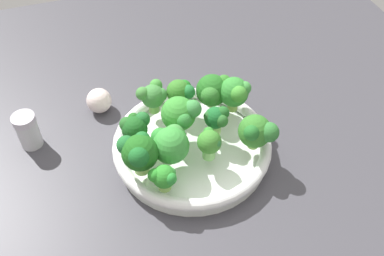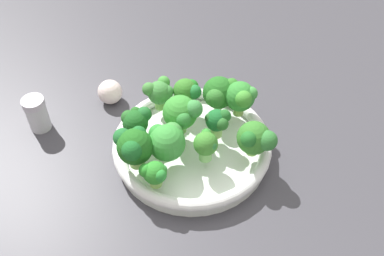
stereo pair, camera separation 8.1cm
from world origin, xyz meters
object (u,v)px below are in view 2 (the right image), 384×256
broccoli_floret_2 (134,146)px  broccoli_floret_8 (136,121)px  pepper_shaker (37,114)px  bowl (192,146)px  broccoli_floret_4 (182,113)px  broccoli_floret_6 (167,140)px  broccoli_floret_9 (206,144)px  broccoli_floret_0 (160,92)px  broccoli_floret_11 (188,91)px  broccoli_floret_3 (155,173)px  broccoli_floret_5 (241,97)px  garlic_bulb (110,92)px  broccoli_floret_10 (255,139)px  broccoli_floret_7 (218,121)px  broccoli_floret_1 (220,93)px

broccoli_floret_2 → broccoli_floret_8: broccoli_floret_2 is taller
pepper_shaker → bowl: bearing=157.5°
broccoli_floret_2 → broccoli_floret_4: size_ratio=0.97×
broccoli_floret_8 → broccoli_floret_6: bearing=130.0°
broccoli_floret_9 → broccoli_floret_0: bearing=-66.4°
broccoli_floret_11 → bowl: bearing=85.1°
broccoli_floret_0 → broccoli_floret_9: broccoli_floret_0 is taller
bowl → broccoli_floret_3: (7.85, 9.08, 4.95)cm
broccoli_floret_0 → broccoli_floret_5: size_ratio=0.85×
broccoli_floret_5 → broccoli_floret_0: bearing=-18.2°
broccoli_floret_2 → broccoli_floret_4: broccoli_floret_4 is taller
broccoli_floret_4 → broccoli_floret_5: bearing=-167.8°
broccoli_floret_0 → pepper_shaker: size_ratio=0.84×
bowl → broccoli_floret_2: 13.35cm
broccoli_floret_0 → garlic_bulb: bearing=-37.9°
broccoli_floret_3 → pepper_shaker: (21.14, -21.09, -3.17)cm
broccoli_floret_8 → broccoli_floret_10: (-20.19, 8.37, 0.54)cm
garlic_bulb → broccoli_floret_9: bearing=126.1°
broccoli_floret_3 → broccoli_floret_8: bearing=-80.3°
broccoli_floret_0 → broccoli_floret_3: broccoli_floret_0 is taller
broccoli_floret_7 → garlic_bulb: 26.36cm
broccoli_floret_10 → broccoli_floret_2: bearing=-3.5°
broccoli_floret_8 → broccoli_floret_3: bearing=99.7°
broccoli_floret_2 → broccoli_floret_11: 17.57cm
broccoli_floret_1 → broccoli_floret_9: bearing=67.6°
broccoli_floret_4 → broccoli_floret_2: bearing=34.3°
bowl → broccoli_floret_4: broccoli_floret_4 is taller
broccoli_floret_4 → broccoli_floret_5: (-11.74, -2.54, -0.27)cm
broccoli_floret_3 → broccoli_floret_6: bearing=-116.0°
broccoli_floret_9 → broccoli_floret_11: 13.97cm
broccoli_floret_5 → pepper_shaker: 40.18cm
broccoli_floret_4 → broccoli_floret_9: 7.82cm
broccoli_floret_0 → broccoli_floret_10: size_ratio=0.92×
broccoli_floret_2 → broccoli_floret_3: broccoli_floret_2 is taller
broccoli_floret_1 → broccoli_floret_3: bearing=48.6°
broccoli_floret_0 → broccoli_floret_1: broccoli_floret_1 is taller
broccoli_floret_6 → broccoli_floret_10: bearing=171.1°
broccoli_floret_0 → broccoli_floret_4: size_ratio=0.79×
broccoli_floret_1 → broccoli_floret_11: bearing=-16.4°
broccoli_floret_5 → broccoli_floret_10: broccoli_floret_5 is taller
broccoli_floret_7 → broccoli_floret_8: broccoli_floret_7 is taller
broccoli_floret_3 → broccoli_floret_10: 18.53cm
broccoli_floret_1 → broccoli_floret_2: 20.88cm
broccoli_floret_0 → broccoli_floret_6: 12.65cm
broccoli_floret_9 → broccoli_floret_7: bearing=-122.1°
broccoli_floret_3 → pepper_shaker: broccoli_floret_3 is taller
broccoli_floret_4 → broccoli_floret_7: 6.71cm
pepper_shaker → garlic_bulb: bearing=-159.8°
broccoli_floret_8 → pepper_shaker: bearing=-25.4°
broccoli_floret_5 → broccoli_floret_9: size_ratio=1.23×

